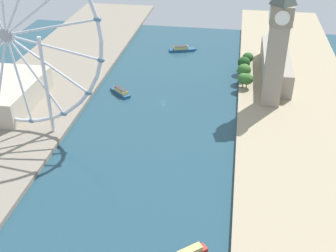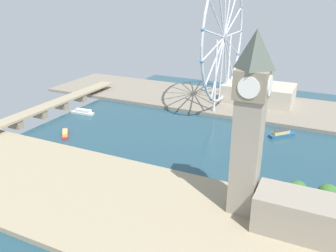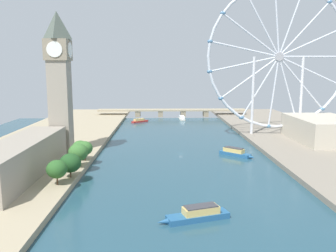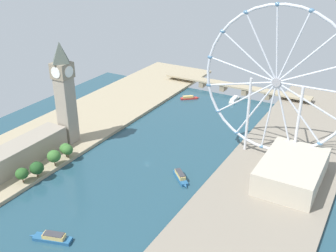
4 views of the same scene
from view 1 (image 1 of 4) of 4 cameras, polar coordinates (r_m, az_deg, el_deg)
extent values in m
plane|color=#234756|center=(334.38, -0.62, 3.24)|extent=(375.18, 375.18, 0.00)
cube|color=tan|center=(333.70, 17.02, 2.01)|extent=(90.00, 520.00, 3.00)
cube|color=gray|center=(363.84, -16.81, 4.52)|extent=(90.00, 520.00, 3.00)
cube|color=gray|center=(322.52, 14.03, 7.81)|extent=(13.09, 13.09, 61.23)
cube|color=gray|center=(310.35, 14.92, 14.16)|extent=(15.19, 15.19, 13.62)
cylinder|color=white|center=(302.84, 15.01, 13.74)|extent=(9.95, 0.50, 9.95)
cylinder|color=white|center=(317.88, 14.83, 14.56)|extent=(9.95, 0.50, 9.95)
cylinder|color=white|center=(309.69, 13.43, 14.31)|extent=(0.50, 9.95, 9.95)
cylinder|color=white|center=(311.21, 16.39, 14.00)|extent=(0.50, 9.95, 9.95)
cube|color=gray|center=(382.29, 14.14, 8.00)|extent=(22.00, 95.05, 18.68)
cylinder|color=#513823|center=(398.03, 10.54, 8.18)|extent=(0.80, 0.80, 3.84)
ellipsoid|color=#285623|center=(395.84, 10.62, 8.97)|extent=(9.95, 9.95, 8.95)
cylinder|color=#513823|center=(387.19, 10.02, 7.53)|extent=(0.80, 0.80, 3.28)
ellipsoid|color=#1E471E|center=(384.87, 10.10, 8.36)|extent=(11.07, 11.07, 9.96)
cylinder|color=#513823|center=(369.38, 10.04, 6.44)|extent=(0.80, 0.80, 4.32)
ellipsoid|color=#386B2D|center=(366.73, 10.14, 7.39)|extent=(11.25, 11.25, 10.13)
cylinder|color=#513823|center=(355.65, 9.94, 5.43)|extent=(0.80, 0.80, 3.99)
ellipsoid|color=#386B2D|center=(353.23, 10.03, 6.28)|extent=(9.55, 9.55, 8.59)
cylinder|color=#513823|center=(354.98, 10.42, 5.31)|extent=(0.80, 0.80, 3.81)
ellipsoid|color=#386B2D|center=(352.51, 10.51, 6.18)|extent=(10.06, 10.06, 9.05)
torus|color=silver|center=(283.04, -20.82, 11.29)|extent=(122.85, 2.43, 122.85)
cylinder|color=#99999E|center=(283.04, -20.82, 11.29)|extent=(7.22, 3.00, 7.22)
cylinder|color=silver|center=(266.97, -16.81, 14.88)|extent=(49.57, 1.46, 36.57)
cylinder|color=silver|center=(268.02, -15.43, 12.57)|extent=(59.19, 1.46, 13.94)
cylinder|color=silver|center=(271.99, -15.07, 10.08)|extent=(59.19, 1.46, 13.94)
cylinder|color=silver|center=(278.10, -15.72, 7.90)|extent=(49.57, 1.46, 36.57)
cylinder|color=silver|center=(285.20, -17.20, 6.40)|extent=(31.37, 1.46, 52.87)
cylinder|color=silver|center=(292.04, -19.20, 5.79)|extent=(7.74, 1.46, 60.03)
cylinder|color=silver|center=(297.48, -21.39, 6.10)|extent=(19.99, 1.46, 57.71)
ellipsoid|color=teal|center=(255.66, -9.40, 13.87)|extent=(4.80, 3.20, 3.20)
ellipsoid|color=teal|center=(263.92, -8.94, 8.67)|extent=(4.80, 3.20, 3.20)
ellipsoid|color=teal|center=(276.37, -10.58, 4.36)|extent=(4.80, 3.20, 3.20)
ellipsoid|color=teal|center=(290.48, -13.74, 1.61)|extent=(4.80, 3.20, 3.20)
ellipsoid|color=teal|center=(303.76, -17.72, 0.66)|extent=(4.80, 3.20, 3.20)
cylinder|color=silver|center=(285.59, -15.89, 5.05)|extent=(2.40, 2.40, 66.54)
cube|color=#BCB29E|center=(342.29, -20.70, 4.08)|extent=(43.68, 69.12, 18.23)
cube|color=#235684|center=(434.56, 1.87, 10.12)|extent=(25.68, 13.85, 2.31)
cone|color=#235684|center=(437.25, 3.76, 10.20)|extent=(4.97, 3.57, 2.31)
cube|color=#DBB766|center=(433.46, 1.71, 10.43)|extent=(15.25, 9.61, 2.76)
cube|color=#38383D|center=(432.90, 1.71, 10.63)|extent=(13.82, 8.93, 0.47)
cube|color=#DBB766|center=(207.58, 2.93, -16.32)|extent=(12.09, 11.03, 2.36)
cube|color=#235684|center=(348.24, -6.39, 4.44)|extent=(19.91, 19.07, 2.33)
cone|color=#235684|center=(358.23, -7.49, 5.15)|extent=(4.50, 4.42, 2.33)
cube|color=#DBB766|center=(346.26, -6.32, 4.75)|extent=(13.79, 13.28, 2.77)
cube|color=#38383D|center=(345.53, -6.33, 5.00)|extent=(12.57, 12.13, 0.58)
camera|label=2|loc=(382.48, 40.87, 17.37)|focal=37.47mm
camera|label=3|loc=(542.45, 5.52, 20.40)|focal=37.41mm
camera|label=4|loc=(580.36, -14.66, 31.88)|focal=42.81mm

